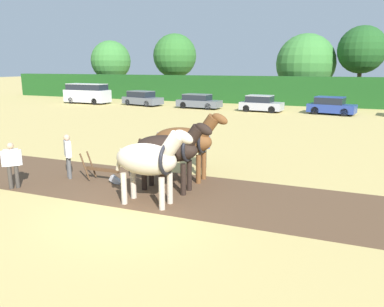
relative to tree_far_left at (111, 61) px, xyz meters
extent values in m
plane|color=tan|center=(26.68, -37.13, -4.82)|extent=(240.00, 240.00, 0.00)
cube|color=brown|center=(21.50, -35.21, -4.82)|extent=(34.59, 4.93, 0.01)
cube|color=#194719|center=(26.68, -4.68, -3.30)|extent=(76.94, 1.25, 3.04)
cylinder|color=#423323|center=(0.00, 0.00, -3.18)|extent=(0.44, 0.44, 3.29)
sphere|color=#387533|center=(0.00, 0.00, 0.01)|extent=(5.60, 5.60, 5.60)
cylinder|color=#423323|center=(10.04, 0.18, -2.90)|extent=(0.44, 0.44, 3.85)
sphere|color=#2D6628|center=(10.04, 0.18, 0.60)|extent=(5.70, 5.70, 5.70)
cylinder|color=#423323|center=(26.77, 0.44, -3.55)|extent=(0.44, 0.44, 2.53)
sphere|color=#387533|center=(26.77, 0.44, -0.43)|extent=(6.76, 6.76, 6.76)
cylinder|color=brown|center=(32.60, -0.40, -2.61)|extent=(0.44, 0.44, 4.42)
sphere|color=#1E4C1E|center=(32.60, -0.40, 0.99)|extent=(5.05, 5.05, 5.05)
ellipsoid|color=#B2A38E|center=(26.71, -36.46, -3.43)|extent=(1.98, 1.05, 0.95)
cylinder|color=#B2A38E|center=(27.34, -36.16, -4.34)|extent=(0.18, 0.18, 0.97)
cylinder|color=#B2A38E|center=(27.35, -36.71, -4.34)|extent=(0.18, 0.18, 0.97)
cylinder|color=#B2A38E|center=(26.07, -36.20, -4.34)|extent=(0.18, 0.18, 0.97)
cylinder|color=#B2A38E|center=(26.08, -36.75, -4.34)|extent=(0.18, 0.18, 0.97)
cylinder|color=#B2A38E|center=(27.54, -36.43, -2.94)|extent=(0.81, 0.47, 0.88)
ellipsoid|color=#B2A38E|center=(27.93, -36.42, -2.67)|extent=(0.69, 0.28, 0.54)
cube|color=gray|center=(27.71, -36.43, -2.74)|extent=(0.40, 0.09, 0.53)
cylinder|color=gray|center=(25.78, -36.48, -3.53)|extent=(0.30, 0.13, 0.71)
torus|color=black|center=(27.39, -36.44, -3.35)|extent=(0.13, 0.96, 0.96)
ellipsoid|color=black|center=(26.67, -35.08, -3.38)|extent=(2.23, 0.98, 0.88)
cylinder|color=black|center=(27.38, -34.80, -4.30)|extent=(0.18, 0.18, 1.05)
cylinder|color=black|center=(27.40, -35.31, -4.30)|extent=(0.18, 0.18, 1.05)
cylinder|color=black|center=(25.95, -34.84, -4.30)|extent=(0.18, 0.18, 1.05)
cylinder|color=black|center=(25.96, -35.35, -4.30)|extent=(0.18, 0.18, 1.05)
cylinder|color=black|center=(27.61, -35.05, -2.92)|extent=(0.77, 0.43, 0.84)
ellipsoid|color=black|center=(27.99, -35.04, -2.65)|extent=(0.69, 0.28, 0.54)
cube|color=black|center=(27.78, -35.05, -2.73)|extent=(0.39, 0.09, 0.51)
cylinder|color=black|center=(25.63, -35.10, -3.47)|extent=(0.30, 0.13, 0.71)
torus|color=black|center=(27.45, -35.06, -3.31)|extent=(0.13, 0.90, 0.89)
ellipsoid|color=brown|center=(26.64, -33.70, -3.37)|extent=(2.26, 1.06, 0.95)
cylinder|color=brown|center=(27.36, -33.40, -4.31)|extent=(0.18, 0.18, 1.03)
cylinder|color=brown|center=(27.37, -33.95, -4.31)|extent=(0.18, 0.18, 1.03)
cylinder|color=brown|center=(25.91, -33.44, -4.31)|extent=(0.18, 0.18, 1.03)
cylinder|color=brown|center=(25.92, -33.99, -4.31)|extent=(0.18, 0.18, 1.03)
cylinder|color=brown|center=(27.59, -33.67, -2.83)|extent=(0.89, 0.47, 0.98)
ellipsoid|color=brown|center=(28.04, -33.66, -2.50)|extent=(0.69, 0.28, 0.54)
cube|color=gray|center=(27.79, -33.67, -2.63)|extent=(0.46, 0.09, 0.61)
cylinder|color=gray|center=(25.58, -33.72, -3.47)|extent=(0.30, 0.13, 0.71)
torus|color=black|center=(27.42, -33.68, -3.29)|extent=(0.13, 0.96, 0.96)
cube|color=#4C331E|center=(24.11, -35.14, -4.37)|extent=(1.37, 0.14, 0.12)
cube|color=#939399|center=(24.66, -35.13, -4.72)|extent=(0.49, 0.21, 0.39)
cylinder|color=#4C331E|center=(23.49, -34.96, -4.27)|extent=(0.40, 0.07, 0.96)
cylinder|color=#4C331E|center=(23.50, -35.36, -4.27)|extent=(0.40, 0.07, 0.96)
cylinder|color=#4C4C4C|center=(22.61, -35.20, -4.40)|extent=(0.14, 0.14, 0.84)
cylinder|color=#4C4C4C|center=(22.78, -35.34, -4.40)|extent=(0.14, 0.14, 0.84)
cube|color=silver|center=(22.70, -35.27, -3.69)|extent=(0.50, 0.47, 0.59)
sphere|color=tan|center=(22.70, -35.27, -3.27)|extent=(0.23, 0.23, 0.23)
cylinder|color=silver|center=(22.48, -35.08, -3.71)|extent=(0.09, 0.09, 0.56)
cylinder|color=silver|center=(22.91, -35.46, -3.71)|extent=(0.09, 0.09, 0.56)
cylinder|color=#38332D|center=(26.80, -31.87, -4.43)|extent=(0.14, 0.14, 0.79)
cylinder|color=#38332D|center=(26.64, -31.99, -4.43)|extent=(0.14, 0.14, 0.79)
cube|color=#3D5184|center=(26.72, -31.93, -3.75)|extent=(0.49, 0.43, 0.56)
sphere|color=tan|center=(26.72, -31.93, -3.36)|extent=(0.21, 0.21, 0.21)
cylinder|color=#3D5184|center=(26.94, -31.77, -3.78)|extent=(0.09, 0.09, 0.53)
cylinder|color=#3D5184|center=(26.50, -32.09, -3.78)|extent=(0.09, 0.09, 0.53)
cylinder|color=#42382D|center=(26.72, -31.93, -3.30)|extent=(0.41, 0.41, 0.02)
cylinder|color=#42382D|center=(26.72, -31.93, -3.25)|extent=(0.20, 0.20, 0.10)
cylinder|color=#38332D|center=(21.86, -36.89, -4.42)|extent=(0.14, 0.14, 0.81)
cylinder|color=#38332D|center=(21.72, -37.05, -4.42)|extent=(0.14, 0.14, 0.81)
cube|color=silver|center=(21.79, -36.97, -3.73)|extent=(0.46, 0.48, 0.57)
sphere|color=tan|center=(21.79, -36.97, -3.33)|extent=(0.22, 0.22, 0.22)
cylinder|color=silver|center=(21.98, -36.76, -3.75)|extent=(0.09, 0.09, 0.54)
cylinder|color=silver|center=(21.60, -37.18, -3.75)|extent=(0.09, 0.09, 0.54)
cube|color=#BCBCC1|center=(4.88, -11.74, -3.97)|extent=(5.22, 1.93, 1.32)
cube|color=black|center=(4.88, -11.74, -3.00)|extent=(4.59, 1.74, 0.62)
cube|color=#BCBCC1|center=(4.88, -11.74, -2.66)|extent=(4.59, 1.74, 0.06)
cylinder|color=black|center=(6.50, -10.93, -4.47)|extent=(0.71, 0.23, 0.71)
cylinder|color=black|center=(6.48, -12.58, -4.47)|extent=(0.71, 0.23, 0.71)
cylinder|color=black|center=(3.28, -10.89, -4.47)|extent=(0.71, 0.23, 0.71)
cylinder|color=black|center=(3.26, -12.55, -4.47)|extent=(0.71, 0.23, 0.71)
cube|color=#565B66|center=(11.62, -11.12, -4.29)|extent=(4.64, 2.71, 0.71)
cube|color=black|center=(11.41, -11.08, -3.64)|extent=(2.90, 2.17, 0.59)
cube|color=#565B66|center=(11.41, -11.08, -3.32)|extent=(2.90, 2.17, 0.06)
cylinder|color=black|center=(13.11, -10.60, -4.50)|extent=(0.68, 0.35, 0.65)
cylinder|color=black|center=(12.77, -12.20, -4.50)|extent=(0.68, 0.35, 0.65)
cylinder|color=black|center=(10.47, -10.05, -4.50)|extent=(0.68, 0.35, 0.65)
cylinder|color=black|center=(10.13, -11.64, -4.50)|extent=(0.68, 0.35, 0.65)
cube|color=#565B66|center=(18.23, -11.43, -4.32)|extent=(4.50, 2.08, 0.65)
cube|color=black|center=(18.02, -11.41, -3.73)|extent=(2.75, 1.76, 0.52)
cube|color=#565B66|center=(18.02, -11.41, -3.44)|extent=(2.75, 1.76, 0.06)
cylinder|color=black|center=(19.65, -10.81, -4.49)|extent=(0.68, 0.28, 0.66)
cylinder|color=black|center=(19.52, -12.29, -4.49)|extent=(0.68, 0.28, 0.66)
cylinder|color=black|center=(16.95, -10.58, -4.49)|extent=(0.68, 0.28, 0.66)
cylinder|color=black|center=(16.82, -12.05, -4.49)|extent=(0.68, 0.28, 0.66)
cube|color=#9E9EA8|center=(24.50, -11.55, -4.31)|extent=(3.90, 2.05, 0.68)
cube|color=black|center=(24.31, -11.54, -3.68)|extent=(2.37, 1.78, 0.57)
cube|color=#9E9EA8|center=(24.31, -11.54, -3.36)|extent=(2.37, 1.78, 0.06)
cylinder|color=black|center=(25.72, -10.81, -4.51)|extent=(0.64, 0.26, 0.63)
cylinder|color=black|center=(25.63, -12.43, -4.51)|extent=(0.64, 0.26, 0.63)
cylinder|color=black|center=(23.37, -10.67, -4.51)|extent=(0.64, 0.26, 0.63)
cylinder|color=black|center=(23.28, -12.29, -4.51)|extent=(0.64, 0.26, 0.63)
cube|color=navy|center=(30.57, -11.31, -4.28)|extent=(4.13, 2.35, 0.70)
cube|color=black|center=(30.38, -11.28, -3.64)|extent=(2.57, 1.92, 0.58)
cube|color=navy|center=(30.38, -11.28, -3.33)|extent=(2.57, 1.92, 0.06)
cylinder|color=black|center=(31.89, -10.77, -4.48)|extent=(0.70, 0.33, 0.68)
cylinder|color=black|center=(31.64, -12.26, -4.48)|extent=(0.70, 0.33, 0.68)
cylinder|color=black|center=(29.50, -10.36, -4.48)|extent=(0.70, 0.33, 0.68)
cylinder|color=black|center=(29.25, -11.85, -4.48)|extent=(0.70, 0.33, 0.68)
camera|label=1|loc=(32.20, -45.82, -0.73)|focal=35.00mm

